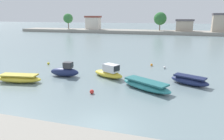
{
  "coord_description": "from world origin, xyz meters",
  "views": [
    {
      "loc": [
        4.08,
        -11.44,
        6.96
      ],
      "look_at": [
        -2.8,
        11.62,
        0.66
      ],
      "focal_mm": 33.24,
      "sensor_mm": 36.0,
      "label": 1
    }
  ],
  "objects_px": {
    "moored_boat_1": "(65,71)",
    "moored_boat_2": "(109,72)",
    "mooring_buoy_2": "(165,67)",
    "moored_boat_4": "(189,81)",
    "moored_boat_0": "(19,78)",
    "mooring_buoy_1": "(110,64)",
    "mooring_buoy_4": "(92,92)",
    "mooring_buoy_3": "(48,63)",
    "mooring_buoy_0": "(152,65)",
    "moored_boat_3": "(146,85)"
  },
  "relations": [
    {
      "from": "moored_boat_1",
      "to": "moored_boat_2",
      "type": "relative_size",
      "value": 0.82
    },
    {
      "from": "moored_boat_1",
      "to": "moored_boat_2",
      "type": "height_order",
      "value": "moored_boat_1"
    },
    {
      "from": "mooring_buoy_2",
      "to": "moored_boat_4",
      "type": "bearing_deg",
      "value": -65.81
    },
    {
      "from": "moored_boat_4",
      "to": "moored_boat_1",
      "type": "bearing_deg",
      "value": -151.78
    },
    {
      "from": "moored_boat_0",
      "to": "mooring_buoy_1",
      "type": "bearing_deg",
      "value": 45.65
    },
    {
      "from": "moored_boat_2",
      "to": "mooring_buoy_2",
      "type": "distance_m",
      "value": 8.52
    },
    {
      "from": "mooring_buoy_4",
      "to": "moored_boat_1",
      "type": "bearing_deg",
      "value": 139.55
    },
    {
      "from": "mooring_buoy_1",
      "to": "mooring_buoy_3",
      "type": "relative_size",
      "value": 0.89
    },
    {
      "from": "mooring_buoy_3",
      "to": "mooring_buoy_4",
      "type": "height_order",
      "value": "mooring_buoy_4"
    },
    {
      "from": "mooring_buoy_0",
      "to": "mooring_buoy_2",
      "type": "xyz_separation_m",
      "value": [
        1.88,
        -1.06,
        0.0
      ]
    },
    {
      "from": "moored_boat_0",
      "to": "mooring_buoy_1",
      "type": "relative_size",
      "value": 15.72
    },
    {
      "from": "moored_boat_0",
      "to": "moored_boat_2",
      "type": "height_order",
      "value": "moored_boat_2"
    },
    {
      "from": "mooring_buoy_0",
      "to": "mooring_buoy_1",
      "type": "relative_size",
      "value": 1.04
    },
    {
      "from": "moored_boat_4",
      "to": "mooring_buoy_4",
      "type": "height_order",
      "value": "moored_boat_4"
    },
    {
      "from": "moored_boat_0",
      "to": "mooring_buoy_2",
      "type": "relative_size",
      "value": 14.74
    },
    {
      "from": "mooring_buoy_0",
      "to": "mooring_buoy_4",
      "type": "bearing_deg",
      "value": -108.02
    },
    {
      "from": "moored_boat_3",
      "to": "mooring_buoy_3",
      "type": "relative_size",
      "value": 15.27
    },
    {
      "from": "moored_boat_3",
      "to": "mooring_buoy_1",
      "type": "xyz_separation_m",
      "value": [
        -6.28,
        8.6,
        -0.27
      ]
    },
    {
      "from": "mooring_buoy_0",
      "to": "mooring_buoy_1",
      "type": "height_order",
      "value": "mooring_buoy_0"
    },
    {
      "from": "mooring_buoy_0",
      "to": "moored_boat_1",
      "type": "bearing_deg",
      "value": -138.6
    },
    {
      "from": "moored_boat_0",
      "to": "mooring_buoy_3",
      "type": "height_order",
      "value": "moored_boat_0"
    },
    {
      "from": "moored_boat_2",
      "to": "moored_boat_4",
      "type": "height_order",
      "value": "moored_boat_2"
    },
    {
      "from": "moored_boat_2",
      "to": "mooring_buoy_3",
      "type": "bearing_deg",
      "value": -173.34
    },
    {
      "from": "mooring_buoy_1",
      "to": "mooring_buoy_4",
      "type": "xyz_separation_m",
      "value": [
        1.65,
        -11.13,
        0.04
      ]
    },
    {
      "from": "moored_boat_0",
      "to": "mooring_buoy_1",
      "type": "distance_m",
      "value": 12.45
    },
    {
      "from": "moored_boat_0",
      "to": "moored_boat_3",
      "type": "relative_size",
      "value": 0.92
    },
    {
      "from": "moored_boat_0",
      "to": "moored_boat_3",
      "type": "bearing_deg",
      "value": -2.55
    },
    {
      "from": "mooring_buoy_0",
      "to": "mooring_buoy_2",
      "type": "distance_m",
      "value": 2.16
    },
    {
      "from": "moored_boat_1",
      "to": "moored_boat_4",
      "type": "bearing_deg",
      "value": -0.2
    },
    {
      "from": "moored_boat_0",
      "to": "moored_boat_2",
      "type": "xyz_separation_m",
      "value": [
        8.74,
        4.58,
        0.16
      ]
    },
    {
      "from": "mooring_buoy_3",
      "to": "mooring_buoy_4",
      "type": "relative_size",
      "value": 0.91
    },
    {
      "from": "moored_boat_4",
      "to": "moored_boat_3",
      "type": "bearing_deg",
      "value": -121.63
    },
    {
      "from": "mooring_buoy_4",
      "to": "mooring_buoy_1",
      "type": "bearing_deg",
      "value": 98.44
    },
    {
      "from": "moored_boat_0",
      "to": "mooring_buoy_0",
      "type": "xyz_separation_m",
      "value": [
        12.9,
        11.65,
        -0.25
      ]
    },
    {
      "from": "mooring_buoy_1",
      "to": "mooring_buoy_3",
      "type": "distance_m",
      "value": 9.12
    },
    {
      "from": "moored_boat_2",
      "to": "mooring_buoy_4",
      "type": "bearing_deg",
      "value": -63.72
    },
    {
      "from": "moored_boat_2",
      "to": "mooring_buoy_4",
      "type": "distance_m",
      "value": 5.53
    },
    {
      "from": "mooring_buoy_1",
      "to": "moored_boat_0",
      "type": "bearing_deg",
      "value": -125.05
    },
    {
      "from": "moored_boat_3",
      "to": "moored_boat_4",
      "type": "bearing_deg",
      "value": 63.08
    },
    {
      "from": "moored_boat_1",
      "to": "mooring_buoy_3",
      "type": "distance_m",
      "value": 7.16
    },
    {
      "from": "mooring_buoy_1",
      "to": "mooring_buoy_4",
      "type": "height_order",
      "value": "mooring_buoy_4"
    },
    {
      "from": "moored_boat_1",
      "to": "mooring_buoy_4",
      "type": "xyz_separation_m",
      "value": [
        5.18,
        -4.41,
        -0.41
      ]
    },
    {
      "from": "mooring_buoy_1",
      "to": "mooring_buoy_0",
      "type": "bearing_deg",
      "value": 14.21
    },
    {
      "from": "moored_boat_4",
      "to": "mooring_buoy_2",
      "type": "distance_m",
      "value": 6.82
    },
    {
      "from": "moored_boat_4",
      "to": "mooring_buoy_2",
      "type": "height_order",
      "value": "moored_boat_4"
    },
    {
      "from": "moored_boat_2",
      "to": "mooring_buoy_1",
      "type": "height_order",
      "value": "moored_boat_2"
    },
    {
      "from": "moored_boat_0",
      "to": "mooring_buoy_3",
      "type": "distance_m",
      "value": 8.38
    },
    {
      "from": "moored_boat_1",
      "to": "mooring_buoy_1",
      "type": "height_order",
      "value": "moored_boat_1"
    },
    {
      "from": "mooring_buoy_3",
      "to": "moored_boat_2",
      "type": "bearing_deg",
      "value": -18.99
    },
    {
      "from": "mooring_buoy_1",
      "to": "mooring_buoy_3",
      "type": "height_order",
      "value": "mooring_buoy_3"
    }
  ]
}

